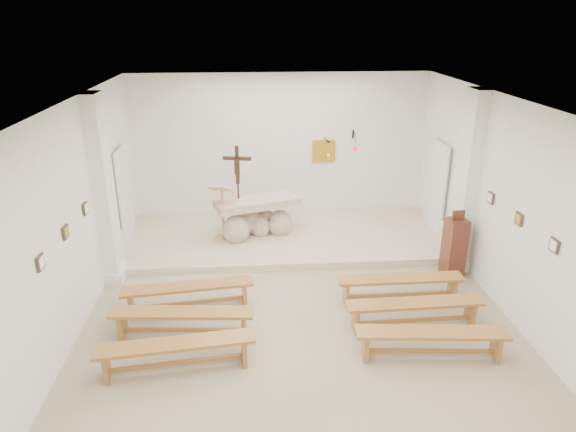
{
  "coord_description": "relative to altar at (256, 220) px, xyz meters",
  "views": [
    {
      "loc": [
        -0.72,
        -6.99,
        4.71
      ],
      "look_at": [
        -0.07,
        1.6,
        1.32
      ],
      "focal_mm": 32.0,
      "sensor_mm": 36.0,
      "label": 1
    }
  ],
  "objects": [
    {
      "name": "ceiling",
      "position": [
        0.62,
        -3.51,
        2.98
      ],
      "size": [
        7.0,
        10.0,
        0.02
      ],
      "primitive_type": "cube",
      "color": "silver",
      "rests_on": "wall_back"
    },
    {
      "name": "wall_back",
      "position": [
        0.62,
        1.48,
        1.24
      ],
      "size": [
        7.0,
        0.02,
        3.5
      ],
      "primitive_type": "cube",
      "color": "white",
      "rests_on": "ground"
    },
    {
      "name": "bench_left_second",
      "position": [
        -1.21,
        -3.6,
        -0.16
      ],
      "size": [
        2.22,
        0.52,
        0.46
      ],
      "rotation": [
        0.0,
        0.0,
        -0.08
      ],
      "color": "#AC7232",
      "rests_on": "ground"
    },
    {
      "name": "wall_left",
      "position": [
        -2.87,
        -3.51,
        1.24
      ],
      "size": [
        0.02,
        10.0,
        3.5
      ],
      "primitive_type": "cube",
      "color": "white",
      "rests_on": "ground"
    },
    {
      "name": "station_frame_left_rear",
      "position": [
        -2.85,
        -2.31,
        1.21
      ],
      "size": [
        0.03,
        0.2,
        0.2
      ],
      "primitive_type": "cube",
      "color": "#43321D",
      "rests_on": "wall_left"
    },
    {
      "name": "lectern",
      "position": [
        -0.72,
        -0.26,
        0.28
      ],
      "size": [
        0.54,
        0.49,
        1.29
      ],
      "rotation": [
        0.0,
        0.0,
        -0.27
      ],
      "color": "tan",
      "rests_on": "sanctuary_platform"
    },
    {
      "name": "gold_wall_relief",
      "position": [
        1.67,
        1.45,
        1.14
      ],
      "size": [
        0.55,
        0.04,
        0.55
      ],
      "primitive_type": "cube",
      "color": "gold",
      "rests_on": "wall_back"
    },
    {
      "name": "station_frame_right_mid",
      "position": [
        4.09,
        -3.31,
        1.21
      ],
      "size": [
        0.03,
        0.2,
        0.2
      ],
      "primitive_type": "cube",
      "color": "#43321D",
      "rests_on": "wall_right"
    },
    {
      "name": "pilaster_left",
      "position": [
        -2.75,
        -1.51,
        1.24
      ],
      "size": [
        0.26,
        0.55,
        3.5
      ],
      "primitive_type": "cube",
      "color": "white",
      "rests_on": "ground"
    },
    {
      "name": "station_frame_left_mid",
      "position": [
        -2.85,
        -3.31,
        1.21
      ],
      "size": [
        0.03,
        0.2,
        0.2
      ],
      "primitive_type": "cube",
      "color": "#43321D",
      "rests_on": "wall_left"
    },
    {
      "name": "radiator_right",
      "position": [
        4.05,
        -0.81,
        -0.24
      ],
      "size": [
        0.1,
        0.85,
        0.52
      ],
      "primitive_type": "cube",
      "color": "silver",
      "rests_on": "ground"
    },
    {
      "name": "station_frame_right_rear",
      "position": [
        4.09,
        -2.31,
        1.21
      ],
      "size": [
        0.03,
        0.2,
        0.2
      ],
      "primitive_type": "cube",
      "color": "#43321D",
      "rests_on": "wall_right"
    },
    {
      "name": "donation_pedestal",
      "position": [
        3.72,
        -1.92,
        0.09
      ],
      "size": [
        0.41,
        0.41,
        1.35
      ],
      "rotation": [
        0.0,
        0.0,
        0.15
      ],
      "color": "#5A2C19",
      "rests_on": "ground"
    },
    {
      "name": "bench_right_second",
      "position": [
        2.45,
        -3.6,
        -0.16
      ],
      "size": [
        2.21,
        0.41,
        0.46
      ],
      "rotation": [
        0.0,
        0.0,
        0.03
      ],
      "color": "#AC7232",
      "rests_on": "ground"
    },
    {
      "name": "bench_right_front",
      "position": [
        2.45,
        -2.78,
        -0.16
      ],
      "size": [
        2.2,
        0.36,
        0.46
      ],
      "rotation": [
        0.0,
        0.0,
        0.0
      ],
      "color": "#AC7232",
      "rests_on": "ground"
    },
    {
      "name": "wall_right",
      "position": [
        4.11,
        -3.51,
        1.24
      ],
      "size": [
        0.02,
        10.0,
        3.5
      ],
      "primitive_type": "cube",
      "color": "white",
      "rests_on": "ground"
    },
    {
      "name": "sanctuary_lamp",
      "position": [
        2.37,
        1.19,
        1.3
      ],
      "size": [
        0.11,
        0.36,
        0.44
      ],
      "color": "black",
      "rests_on": "wall_back"
    },
    {
      "name": "bench_left_front",
      "position": [
        -1.21,
        -2.78,
        -0.16
      ],
      "size": [
        2.23,
        0.61,
        0.46
      ],
      "rotation": [
        0.0,
        0.0,
        0.12
      ],
      "color": "#AC7232",
      "rests_on": "ground"
    },
    {
      "name": "sanctuary_platform",
      "position": [
        0.62,
        -0.01,
        -0.43
      ],
      "size": [
        6.98,
        3.0,
        0.15
      ],
      "primitive_type": "cube",
      "color": "#C8B39A",
      "rests_on": "ground"
    },
    {
      "name": "radiator_left",
      "position": [
        -2.81,
        -0.81,
        -0.24
      ],
      "size": [
        0.1,
        0.85,
        0.52
      ],
      "primitive_type": "cube",
      "color": "silver",
      "rests_on": "ground"
    },
    {
      "name": "altar",
      "position": [
        0.0,
        0.0,
        0.0
      ],
      "size": [
        1.92,
        1.21,
        0.93
      ],
      "rotation": [
        0.0,
        0.0,
        0.31
      ],
      "color": "beige",
      "rests_on": "sanctuary_platform"
    },
    {
      "name": "potted_plant",
      "position": [
        0.46,
        0.08,
        -0.11
      ],
      "size": [
        0.5,
        0.45,
        0.5
      ],
      "primitive_type": "imported",
      "rotation": [
        0.0,
        0.0,
        0.15
      ],
      "color": "#396126",
      "rests_on": "sanctuary_platform"
    },
    {
      "name": "ground",
      "position": [
        0.62,
        -3.51,
        -0.51
      ],
      "size": [
        7.0,
        10.0,
        0.0
      ],
      "primitive_type": "cube",
      "color": "tan",
      "rests_on": "ground"
    },
    {
      "name": "crucifix_stand",
      "position": [
        -0.38,
        0.04,
        0.81
      ],
      "size": [
        0.61,
        0.26,
        2.01
      ],
      "rotation": [
        0.0,
        0.0,
        -0.19
      ],
      "color": "#362011",
      "rests_on": "sanctuary_platform"
    },
    {
      "name": "station_frame_right_front",
      "position": [
        4.09,
        -4.31,
        1.21
      ],
      "size": [
        0.03,
        0.2,
        0.2
      ],
      "primitive_type": "cube",
      "color": "#43321D",
      "rests_on": "wall_right"
    },
    {
      "name": "bench_left_third",
      "position": [
        -1.21,
        -4.41,
        -0.16
      ],
      "size": [
        2.23,
        0.6,
        0.46
      ],
      "rotation": [
        0.0,
        0.0,
        0.12
      ],
      "color": "#AC7232",
      "rests_on": "ground"
    },
    {
      "name": "bench_right_third",
      "position": [
        2.45,
        -4.41,
        -0.16
      ],
      "size": [
        2.22,
        0.55,
        0.46
      ],
      "rotation": [
        0.0,
        0.0,
        -0.09
      ],
      "color": "#AC7232",
      "rests_on": "ground"
    },
    {
      "name": "station_frame_left_front",
      "position": [
        -2.85,
        -4.31,
        1.21
      ],
      "size": [
        0.03,
        0.2,
        0.2
      ],
      "primitive_type": "cube",
      "color": "#43321D",
      "rests_on": "wall_left"
    },
    {
      "name": "pilaster_right",
      "position": [
        3.99,
        -1.51,
        1.24
      ],
      "size": [
        0.26,
        0.55,
        3.5
      ],
      "primitive_type": "cube",
      "color": "white",
      "rests_on": "ground"
    }
  ]
}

